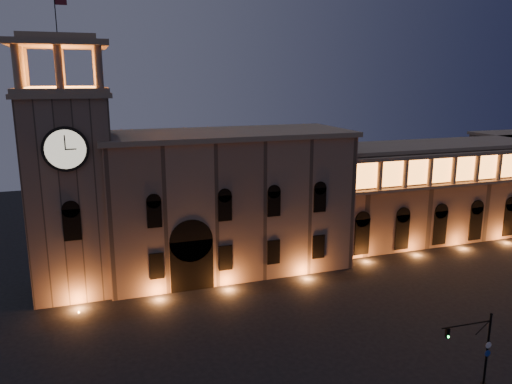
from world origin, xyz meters
TOP-DOWN VIEW (x-y plane):
  - ground at (0.00, 0.00)m, footprint 160.00×160.00m
  - government_building at (-2.08, 21.93)m, footprint 30.80×12.80m
  - clock_tower at (-20.50, 20.98)m, footprint 9.80×9.80m
  - colonnade_wing at (32.00, 23.92)m, footprint 40.60×11.50m
  - traffic_light at (9.24, -9.81)m, footprint 4.65×0.54m

SIDE VIEW (x-z plane):
  - ground at x=0.00m, z-range 0.00..0.00m
  - traffic_light at x=9.24m, z-range 0.16..6.54m
  - colonnade_wing at x=32.00m, z-range 0.08..14.58m
  - government_building at x=-2.08m, z-range -0.03..17.57m
  - clock_tower at x=-20.50m, z-range -3.70..28.70m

